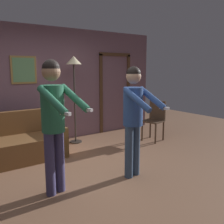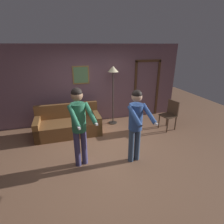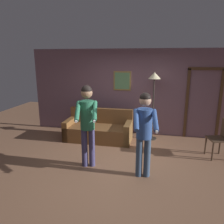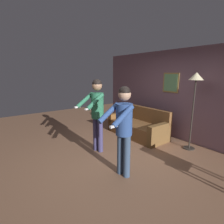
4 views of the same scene
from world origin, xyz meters
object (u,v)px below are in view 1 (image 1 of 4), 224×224
Objects in this scene: person_standing_left at (54,114)px; person_standing_right at (134,111)px; dining_chair_distant at (155,118)px; couch at (10,146)px; torchiere_lamp at (74,70)px.

person_standing_left is 1.05× the size of person_standing_right.
person_standing_left is 3.20m from dining_chair_distant.
torchiere_lamp is (1.52, 0.37, 1.36)m from couch.
couch is at bearing 97.36° from person_standing_left.
person_standing_right reaches higher than couch.
person_standing_left reaches higher than dining_chair_distant.
dining_chair_distant is at bearing -9.40° from couch.
person_standing_right is (1.20, -0.18, -0.06)m from person_standing_left.
torchiere_lamp reaches higher than couch.
person_standing_right is (1.41, -1.80, 0.76)m from couch.
person_standing_left is (0.21, -1.62, 0.82)m from couch.
person_standing_left is at bearing -123.28° from torchiere_lamp.
person_standing_right is at bearing -8.42° from person_standing_left.
torchiere_lamp is 2.44m from person_standing_left.
dining_chair_distant reaches higher than couch.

